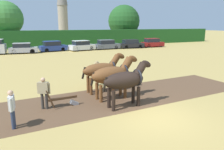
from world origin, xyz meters
name	(u,v)px	position (x,y,z in m)	size (l,w,h in m)	color
ground_plane	(154,117)	(0.00, 0.00, 0.00)	(240.00, 240.00, 0.00)	#A88E4C
plowed_furrow_strip	(42,110)	(-4.49, 2.91, 0.00)	(25.05, 4.21, 0.01)	brown
hedgerow	(47,39)	(0.00, 33.04, 1.52)	(74.35, 1.39, 3.04)	#1E511E
tree_center_left	(5,19)	(-6.42, 35.92, 5.05)	(6.03, 6.03, 8.07)	#4C3823
tree_center	(124,21)	(17.56, 37.41, 4.79)	(7.04, 7.04, 8.32)	#423323
church_spire	(62,0)	(9.41, 63.74, 11.34)	(3.34, 3.34, 21.67)	gray
draft_horse_lead_left	(126,80)	(-0.55, 1.72, 1.37)	(2.83, 1.00, 2.37)	black
draft_horse_lead_right	(113,75)	(-0.62, 3.12, 1.37)	(2.97, 1.11, 2.43)	brown
draft_horse_trail_left	(102,70)	(-0.69, 4.53, 1.38)	(2.94, 0.98, 2.42)	brown
plow	(66,100)	(-3.32, 2.97, 0.32)	(1.69, 0.48, 1.13)	#4C331E
farmer_at_plow	(44,91)	(-4.33, 3.05, 0.91)	(0.58, 0.39, 1.59)	#38332D
farmer_beside_team	(97,72)	(-0.51, 5.99, 0.97)	(0.42, 0.65, 1.66)	#4C4C4C
farmer_onlooker_left	(12,107)	(-5.75, 1.46, 0.91)	(0.25, 0.64, 1.58)	#28334C
parked_car_left	(23,48)	(-4.32, 26.17, 0.72)	(4.01, 2.10, 1.49)	#9E9EA8
parked_car_center_left	(53,46)	(-0.03, 26.93, 0.75)	(4.25, 2.22, 1.59)	navy
parked_car_center	(82,46)	(4.33, 26.10, 0.76)	(4.18, 2.43, 1.58)	silver
parked_car_center_right	(107,45)	(8.73, 26.35, 0.75)	(4.23, 1.96, 1.56)	#565B66
parked_car_right	(131,44)	(13.26, 26.12, 0.72)	(4.36, 2.27, 1.49)	black
parked_car_far_right	(152,43)	(17.69, 26.10, 0.76)	(4.07, 1.98, 1.59)	maroon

